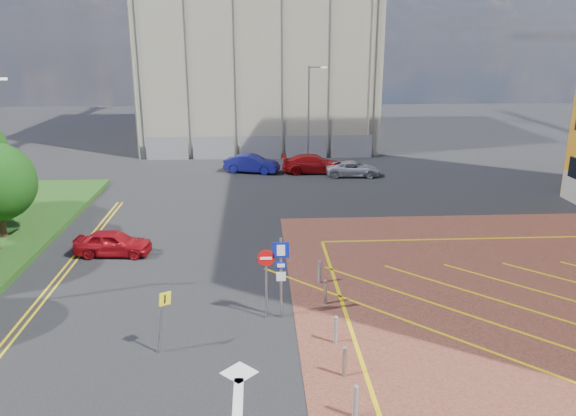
{
  "coord_description": "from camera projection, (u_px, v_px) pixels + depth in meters",
  "views": [
    {
      "loc": [
        -0.34,
        -18.17,
        10.24
      ],
      "look_at": [
        0.99,
        4.99,
        3.13
      ],
      "focal_mm": 35.0,
      "sensor_mm": 36.0,
      "label": 1
    }
  ],
  "objects": [
    {
      "name": "construction_fence",
      "position": [
        272.0,
        147.0,
        48.76
      ],
      "size": [
        21.6,
        0.06,
        2.0
      ],
      "primitive_type": "cube",
      "color": "gray",
      "rests_on": "ground"
    },
    {
      "name": "warning_sign",
      "position": [
        162.0,
        314.0,
        18.56
      ],
      "size": [
        0.6,
        0.39,
        2.25
      ],
      "color": "#9EA0A8",
      "rests_on": "ground"
    },
    {
      "name": "construction_building",
      "position": [
        258.0,
        28.0,
        55.32
      ],
      "size": [
        21.2,
        19.2,
        22.0
      ],
      "primitive_type": "cube",
      "color": "#B8B197",
      "rests_on": "ground"
    },
    {
      "name": "car_blue_back",
      "position": [
        252.0,
        164.0,
        43.87
      ],
      "size": [
        4.5,
        2.63,
        1.4
      ],
      "primitive_type": "imported",
      "rotation": [
        0.0,
        0.0,
        1.28
      ],
      "color": "navy",
      "rests_on": "ground"
    },
    {
      "name": "bollard_row",
      "position": [
        338.0,
        341.0,
        18.76
      ],
      "size": [
        0.14,
        11.14,
        0.9
      ],
      "color": "#9EA0A8",
      "rests_on": "forecourt"
    },
    {
      "name": "car_red_back",
      "position": [
        314.0,
        164.0,
        43.76
      ],
      "size": [
        4.96,
        2.06,
        1.43
      ],
      "primitive_type": "imported",
      "rotation": [
        0.0,
        0.0,
        1.56
      ],
      "color": "#A50E10",
      "rests_on": "ground"
    },
    {
      "name": "car_silver_back",
      "position": [
        353.0,
        169.0,
        42.77
      ],
      "size": [
        4.23,
        2.16,
        1.14
      ],
      "primitive_type": "imported",
      "rotation": [
        0.0,
        0.0,
        1.51
      ],
      "color": "silver",
      "rests_on": "ground"
    },
    {
      "name": "lamp_back",
      "position": [
        310.0,
        111.0,
        46.04
      ],
      "size": [
        1.53,
        0.16,
        8.0
      ],
      "color": "#9EA0A8",
      "rests_on": "ground"
    },
    {
      "name": "ground",
      "position": [
        269.0,
        331.0,
        20.36
      ],
      "size": [
        140.0,
        140.0,
        0.0
      ],
      "primitive_type": "plane",
      "color": "black",
      "rests_on": "ground"
    },
    {
      "name": "sign_cluster",
      "position": [
        275.0,
        270.0,
        20.75
      ],
      "size": [
        1.17,
        0.12,
        3.2
      ],
      "color": "#9EA0A8",
      "rests_on": "ground"
    },
    {
      "name": "car_red_left",
      "position": [
        113.0,
        243.0,
        27.26
      ],
      "size": [
        3.78,
        1.75,
        1.25
      ],
      "primitive_type": "imported",
      "rotation": [
        0.0,
        0.0,
        1.5
      ],
      "color": "#A40E16",
      "rests_on": "ground"
    }
  ]
}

